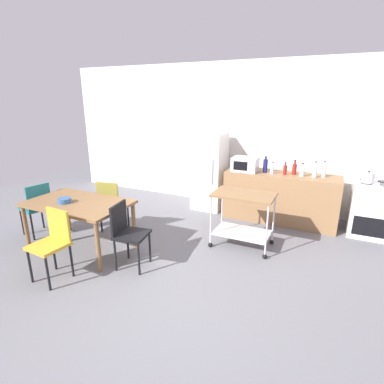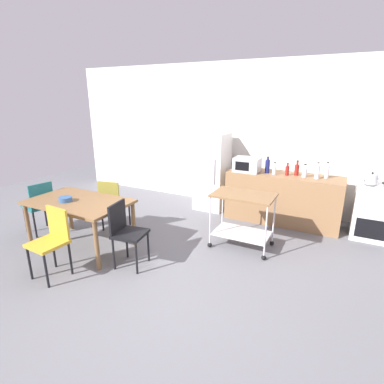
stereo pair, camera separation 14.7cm
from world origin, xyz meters
The scene contains 21 objects.
ground_plane centered at (0.00, 0.00, 0.00)m, with size 12.00×12.00×0.00m, color slate.
back_wall centered at (0.00, 3.20, 1.45)m, with size 8.40×0.12×2.90m, color silver.
kitchen_counter centered at (0.90, 2.60, 0.45)m, with size 2.00×0.64×0.90m, color olive.
dining_table centered at (-1.61, 0.19, 0.67)m, with size 1.50×0.90×0.75m.
chair_teal centered at (-2.60, 0.24, 0.52)m, with size 0.47×0.47×0.89m.
chair_mustard centered at (-1.33, -0.53, 0.52)m, with size 0.43×0.43×0.89m.
chair_olive centered at (-1.61, 0.91, 0.52)m, with size 0.47×0.47×0.89m.
chair_black centered at (-0.66, 0.09, 0.52)m, with size 0.46×0.46×0.89m.
stove_oven centered at (2.35, 2.62, 0.45)m, with size 0.60×0.61×0.92m.
refrigerator centered at (-0.55, 2.70, 0.78)m, with size 0.60×0.63×1.55m.
kitchen_cart centered at (0.56, 1.31, 0.57)m, with size 0.91×0.57×0.85m.
microwave centered at (0.23, 2.51, 1.03)m, with size 0.46×0.35×0.26m.
bottle_vinegar centered at (0.59, 2.57, 1.03)m, with size 0.08×0.08×0.30m.
bottle_sparkling_water centered at (0.73, 2.52, 0.99)m, with size 0.07×0.07×0.22m.
bottle_olive_oil centered at (0.95, 2.56, 0.99)m, with size 0.06×0.06×0.22m.
bottle_hot_sauce centered at (1.09, 2.63, 1.00)m, with size 0.07×0.07×0.26m.
bottle_soy_sauce centered at (1.23, 2.56, 0.99)m, with size 0.08×0.08×0.23m.
bottle_wine centered at (1.44, 2.55, 1.02)m, with size 0.07×0.07×0.28m.
bottle_soda centered at (1.58, 2.67, 1.02)m, with size 0.08×0.08×0.28m.
fruit_bowl centered at (-1.75, 0.08, 0.78)m, with size 0.19×0.19×0.07m, color #33598C.
kettle centered at (2.23, 2.52, 1.00)m, with size 0.24×0.17×0.19m.
Camera 1 is at (1.67, -2.83, 2.20)m, focal length 28.04 mm.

